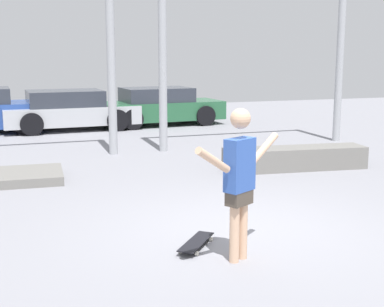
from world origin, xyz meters
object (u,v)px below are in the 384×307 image
skateboarder (239,176)px  parked_car_silver (69,110)px  skateboard (196,242)px  grind_box (295,158)px  parked_car_green (160,107)px

skateboarder → parked_car_silver: 11.78m
skateboarder → skateboard: size_ratio=2.42×
grind_box → parked_car_silver: size_ratio=0.71×
grind_box → skateboard: bearing=-133.4°
skateboarder → grind_box: 5.31m
skateboarder → skateboard: bearing=91.4°
skateboarder → grind_box: skateboarder is taller
skateboarder → parked_car_silver: (-0.66, 11.76, -0.40)m
grind_box → parked_car_green: (-0.77, 7.75, 0.39)m
skateboarder → parked_car_silver: bearing=64.3°
parked_car_silver → parked_car_green: parked_car_green is taller
skateboarder → parked_car_green: bearing=49.8°
parked_car_silver → parked_car_green: (3.03, 0.21, 0.00)m
skateboard → grind_box: 5.04m
parked_car_silver → parked_car_green: size_ratio=1.01×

